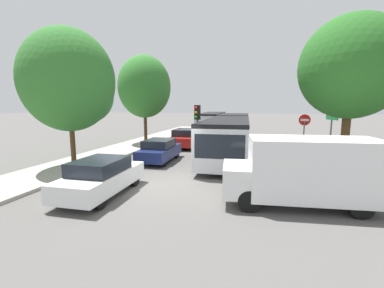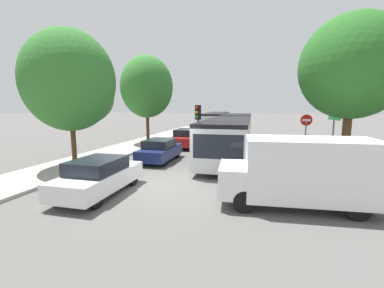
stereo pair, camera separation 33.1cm
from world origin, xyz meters
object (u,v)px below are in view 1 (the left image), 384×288
object	(u,v)px
articulated_bus	(231,131)
tree_left_near	(71,83)
tree_left_mid	(144,87)
tree_right_near	(351,68)
queued_car_red	(186,138)
queued_car_navy	(160,150)
direction_sign_post	(332,118)
traffic_light	(197,120)
white_van	(305,170)
city_bus_rear	(212,121)
no_entry_sign	(304,129)
queued_car_white	(101,177)

from	to	relation	value
articulated_bus	tree_left_near	world-z (taller)	tree_left_near
tree_left_mid	tree_right_near	bearing A→B (deg)	-27.22
articulated_bus	queued_car_red	bearing A→B (deg)	-96.03
queued_car_navy	tree_left_mid	bearing A→B (deg)	29.89
direction_sign_post	tree_left_near	world-z (taller)	tree_left_near
traffic_light	white_van	bearing A→B (deg)	54.97
city_bus_rear	no_entry_sign	bearing A→B (deg)	-153.43
traffic_light	tree_left_near	size ratio (longest dim) A/B	0.47
queued_car_red	tree_right_near	bearing A→B (deg)	-123.98
tree_left_near	white_van	bearing A→B (deg)	-13.23
tree_left_mid	tree_right_near	world-z (taller)	tree_left_mid
articulated_bus	tree_left_near	xyz separation A→B (m)	(-7.49, -8.03, 3.06)
articulated_bus	tree_right_near	xyz separation A→B (m)	(6.04, -6.04, 3.63)
articulated_bus	no_entry_sign	bearing A→B (deg)	63.03
no_entry_sign	tree_right_near	world-z (taller)	tree_right_near
direction_sign_post	tree_left_mid	distance (m)	14.42
no_entry_sign	articulated_bus	bearing A→B (deg)	-114.69
city_bus_rear	queued_car_red	world-z (taller)	city_bus_rear
no_entry_sign	white_van	bearing A→B (deg)	-8.72
city_bus_rear	queued_car_red	distance (m)	13.28
no_entry_sign	direction_sign_post	xyz separation A→B (m)	(1.63, 0.33, 0.69)
queued_car_navy	queued_car_white	bearing A→B (deg)	179.22
direction_sign_post	city_bus_rear	bearing A→B (deg)	-69.50
white_van	tree_right_near	world-z (taller)	tree_right_near
city_bus_rear	direction_sign_post	distance (m)	18.54
queued_car_white	direction_sign_post	xyz separation A→B (m)	(10.19, 9.51, 1.86)
city_bus_rear	queued_car_white	xyz separation A→B (m)	(0.09, -24.90, -0.70)
white_van	traffic_light	distance (m)	8.53
no_entry_sign	queued_car_navy	bearing A→B (deg)	-70.20
white_van	direction_sign_post	size ratio (longest dim) A/B	1.44
queued_car_red	tree_right_near	xyz separation A→B (m)	(9.71, -6.28, 4.34)
white_van	tree_left_near	distance (m)	11.79
white_van	tree_right_near	xyz separation A→B (m)	(2.50, 4.58, 3.85)
tree_left_mid	tree_right_near	distance (m)	15.21
tree_right_near	tree_left_near	bearing A→B (deg)	-171.64
city_bus_rear	white_van	bearing A→B (deg)	-165.27
queued_car_white	tree_left_mid	xyz separation A→B (m)	(-3.76, 12.31, 4.23)
tree_right_near	tree_left_mid	bearing A→B (deg)	152.78
direction_sign_post	tree_left_near	size ratio (longest dim) A/B	0.49
no_entry_sign	tree_right_near	xyz separation A→B (m)	(1.21, -3.83, 3.22)
traffic_light	city_bus_rear	bearing A→B (deg)	-156.68
articulated_bus	tree_left_near	distance (m)	11.40
tree_left_near	no_entry_sign	bearing A→B (deg)	25.28
queued_car_navy	queued_car_red	bearing A→B (deg)	-1.96
city_bus_rear	tree_right_near	bearing A→B (deg)	-155.47
queued_car_navy	queued_car_red	distance (m)	5.55
city_bus_rear	tree_left_near	bearing A→B (deg)	168.11
articulated_bus	no_entry_sign	size ratio (longest dim) A/B	6.10
white_van	queued_car_white	bearing A→B (deg)	0.30
direction_sign_post	tree_left_mid	world-z (taller)	tree_left_mid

